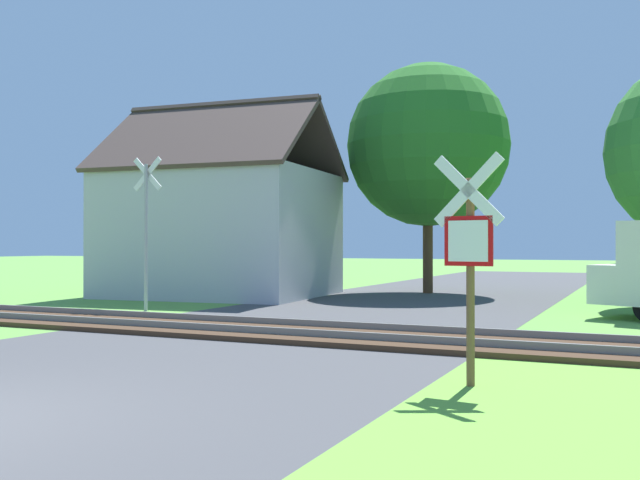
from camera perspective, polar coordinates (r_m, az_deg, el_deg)
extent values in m
cube|color=#424244|center=(9.19, -21.11, -11.01)|extent=(8.15, 80.00, 0.01)
cube|color=#422D1E|center=(13.73, -3.67, -7.30)|extent=(60.00, 2.60, 0.10)
cube|color=slate|center=(14.35, -2.30, -6.56)|extent=(60.00, 0.08, 0.12)
cube|color=slate|center=(13.09, -5.17, -7.15)|extent=(60.00, 0.08, 0.12)
cylinder|color=brown|center=(8.77, 11.95, -3.31)|extent=(0.10, 0.10, 2.51)
cube|color=red|center=(8.70, 11.80, -0.08)|extent=(0.60, 0.10, 0.60)
cube|color=white|center=(8.68, 11.75, -0.08)|extent=(0.49, 0.07, 0.49)
cube|color=white|center=(8.72, 11.79, 3.93)|extent=(0.87, 0.14, 0.88)
cube|color=white|center=(8.72, 11.79, 3.93)|extent=(0.87, 0.14, 0.88)
cylinder|color=#9E9EA5|center=(18.82, -13.76, 0.19)|extent=(0.09, 0.09, 3.78)
cube|color=white|center=(18.96, -13.64, 5.15)|extent=(0.88, 0.04, 0.88)
cube|color=white|center=(18.96, -13.64, 5.15)|extent=(0.88, 0.04, 0.88)
cube|color=#B7B7BC|center=(24.23, -7.84, 0.48)|extent=(7.16, 6.45, 4.14)
cube|color=#473833|center=(23.21, -9.53, 8.43)|extent=(7.27, 3.93, 2.58)
cube|color=#473833|center=(25.79, -6.31, 7.53)|extent=(7.27, 3.93, 2.58)
cube|color=brown|center=(23.73, -3.86, 8.62)|extent=(0.54, 0.54, 1.10)
cylinder|color=#513823|center=(25.42, 8.62, -0.76)|extent=(0.35, 0.35, 3.08)
sphere|color=#286B23|center=(25.66, 8.61, 7.50)|extent=(5.74, 5.74, 5.74)
cube|color=silver|center=(18.24, 22.75, -3.23)|extent=(1.31, 1.94, 0.90)
cube|color=#19232D|center=(18.07, 23.82, -0.61)|extent=(0.62, 1.52, 0.85)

